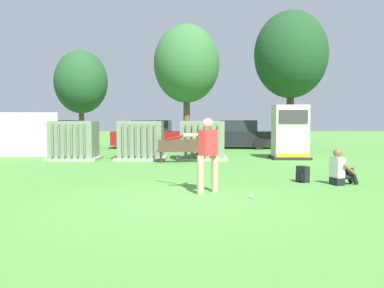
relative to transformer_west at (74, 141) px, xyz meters
name	(u,v)px	position (x,y,z in m)	size (l,w,h in m)	color
ground_plane	(178,203)	(4.70, -8.95, -0.79)	(96.00, 96.00, 0.00)	#51933D
fence_panel	(5,135)	(-3.56, 1.55, 0.21)	(4.80, 0.12, 2.00)	beige
transformer_west	(74,141)	(0.00, 0.00, 0.00)	(2.10, 1.70, 1.62)	#9E9B93
transformer_mid_west	(141,141)	(2.78, 0.14, 0.00)	(2.10, 1.70, 1.62)	#9E9B93
transformer_mid_east	(202,141)	(5.33, 0.17, 0.00)	(2.10, 1.70, 1.62)	#9E9B93
generator_enclosure	(290,132)	(9.10, 0.54, 0.35)	(1.60, 1.40, 2.30)	#262626
park_bench	(181,149)	(4.48, -1.03, -0.25)	(1.84, 0.71, 0.92)	#4C3828
batter	(206,151)	(5.30, -7.79, 0.19)	(1.30, 1.33, 1.74)	tan
sports_ball	(251,196)	(6.28, -8.46, -0.74)	(0.09, 0.09, 0.09)	white
seated_spectator	(340,171)	(8.85, -6.57, -0.41)	(0.79, 0.65, 0.96)	black
backpack	(302,174)	(7.97, -6.13, -0.57)	(0.37, 0.38, 0.44)	black
tree_left	(81,82)	(-0.92, 4.67, 2.82)	(2.76, 2.76, 5.27)	brown
tree_center_left	(187,64)	(4.58, 5.73, 3.90)	(3.57, 3.57, 6.83)	brown
tree_center_right	(291,55)	(10.13, 5.18, 4.30)	(3.88, 3.88, 7.41)	#4C3828
parked_car_leftmost	(58,135)	(-3.02, 7.32, -0.04)	(4.25, 2.03, 1.62)	#B2B2B7
parked_car_left_of_center	(150,135)	(2.43, 6.98, -0.04)	(4.31, 2.14, 1.62)	maroon
parked_car_right_of_center	(236,135)	(7.44, 7.04, -0.04)	(4.33, 2.19, 1.62)	black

